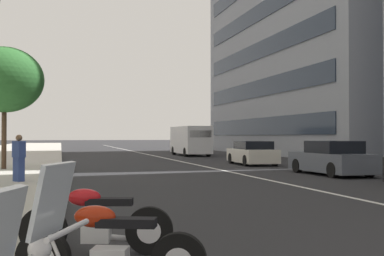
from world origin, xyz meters
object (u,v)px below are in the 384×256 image
object	(u,v)px
street_tree_by_lamp_post	(4,80)
motorcycle_second_in_row	(95,224)
motorcycle_mid_row	(108,249)
delivery_van_ahead	(190,140)
pedestrian_on_plaza	(19,158)
car_following_behind	(332,159)
car_far_down_avenue	(252,153)

from	to	relation	value
street_tree_by_lamp_post	motorcycle_second_in_row	bearing A→B (deg)	-170.08
motorcycle_mid_row	delivery_van_ahead	size ratio (longest dim) A/B	0.33
motorcycle_mid_row	street_tree_by_lamp_post	bearing A→B (deg)	-60.77
street_tree_by_lamp_post	delivery_van_ahead	bearing A→B (deg)	-38.79
street_tree_by_lamp_post	pedestrian_on_plaza	size ratio (longest dim) A/B	3.61
delivery_van_ahead	car_following_behind	bearing A→B (deg)	-178.89
motorcycle_mid_row	delivery_van_ahead	distance (m)	35.99
motorcycle_mid_row	pedestrian_on_plaza	xyz separation A→B (m)	(11.70, 1.83, 0.51)
motorcycle_mid_row	delivery_van_ahead	xyz separation A→B (m)	(34.56, -9.99, 0.90)
motorcycle_mid_row	street_tree_by_lamp_post	world-z (taller)	street_tree_by_lamp_post
pedestrian_on_plaza	motorcycle_mid_row	bearing A→B (deg)	60.79
motorcycle_second_in_row	street_tree_by_lamp_post	xyz separation A→B (m)	(16.88, 2.95, 3.77)
car_following_behind	delivery_van_ahead	world-z (taller)	delivery_van_ahead
motorcycle_second_in_row	pedestrian_on_plaza	world-z (taller)	pedestrian_on_plaza
motorcycle_mid_row	car_following_behind	distance (m)	16.91
delivery_van_ahead	street_tree_by_lamp_post	bearing A→B (deg)	140.78
car_following_behind	street_tree_by_lamp_post	size ratio (longest dim) A/B	0.80
street_tree_by_lamp_post	pedestrian_on_plaza	distance (m)	7.55
motorcycle_second_in_row	car_far_down_avenue	bearing A→B (deg)	-102.38
motorcycle_second_in_row	pedestrian_on_plaza	size ratio (longest dim) A/B	1.36
motorcycle_mid_row	street_tree_by_lamp_post	size ratio (longest dim) A/B	0.36
delivery_van_ahead	street_tree_by_lamp_post	distance (m)	20.92
car_far_down_avenue	street_tree_by_lamp_post	world-z (taller)	street_tree_by_lamp_post
motorcycle_mid_row	street_tree_by_lamp_post	xyz separation A→B (m)	(18.41, 2.99, 3.78)
motorcycle_second_in_row	street_tree_by_lamp_post	size ratio (longest dim) A/B	0.38
motorcycle_mid_row	car_far_down_avenue	xyz separation A→B (m)	(20.87, -10.04, 0.24)
delivery_van_ahead	pedestrian_on_plaza	size ratio (longest dim) A/B	3.99
motorcycle_second_in_row	car_following_behind	xyz separation A→B (m)	(11.67, -10.60, 0.24)
motorcycle_mid_row	car_far_down_avenue	world-z (taller)	car_far_down_avenue
car_following_behind	car_far_down_avenue	size ratio (longest dim) A/B	1.03
motorcycle_second_in_row	car_following_behind	bearing A→B (deg)	-117.10
car_far_down_avenue	pedestrian_on_plaza	size ratio (longest dim) A/B	2.81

